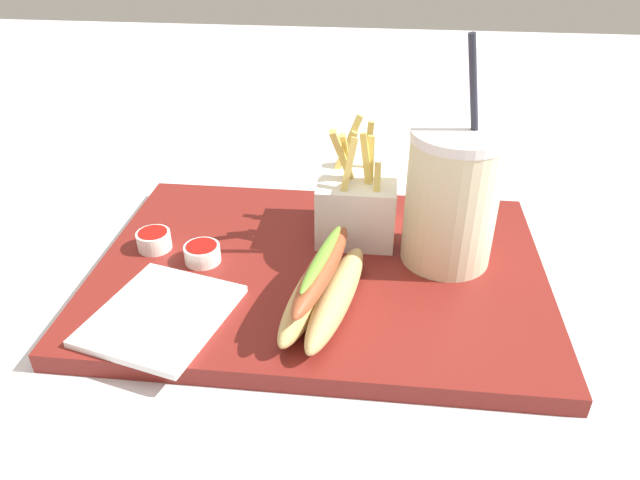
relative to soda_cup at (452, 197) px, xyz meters
name	(u,v)px	position (x,y,z in m)	size (l,w,h in m)	color
ground_plane	(320,287)	(-0.13, -0.03, -0.10)	(2.40, 2.40, 0.02)	silver
food_tray	(320,272)	(-0.13, -0.03, -0.08)	(0.47, 0.33, 0.02)	maroon
soda_cup	(452,197)	(0.00, 0.00, 0.00)	(0.10, 0.10, 0.24)	beige
fries_basket	(357,203)	(-0.10, 0.04, -0.04)	(0.09, 0.09, 0.14)	white
hot_dog_1	(322,287)	(-0.12, -0.10, -0.05)	(0.09, 0.17, 0.06)	tan
ketchup_cup_1	(202,253)	(-0.26, -0.04, -0.06)	(0.04, 0.04, 0.02)	white
ketchup_cup_2	(154,239)	(-0.32, -0.02, -0.06)	(0.04, 0.04, 0.02)	white
napkin_stack	(161,315)	(-0.27, -0.13, -0.07)	(0.11, 0.13, 0.01)	white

